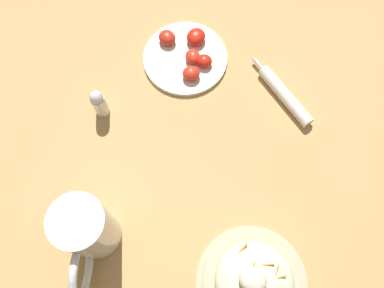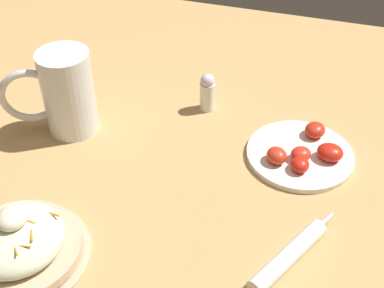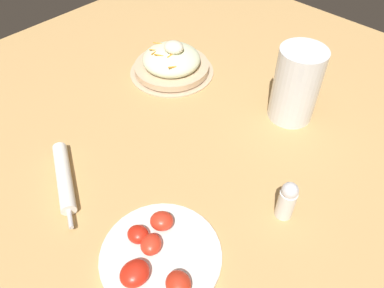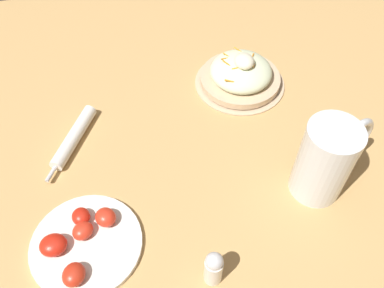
{
  "view_description": "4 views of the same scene",
  "coord_description": "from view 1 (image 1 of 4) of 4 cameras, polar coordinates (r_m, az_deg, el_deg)",
  "views": [
    {
      "loc": [
        -0.14,
        0.2,
        0.82
      ],
      "look_at": [
        0.0,
        -0.04,
        0.06
      ],
      "focal_mm": 37.23,
      "sensor_mm": 36.0,
      "label": 1
    },
    {
      "loc": [
        -0.65,
        -0.27,
        0.66
      ],
      "look_at": [
        0.02,
        -0.07,
        0.08
      ],
      "focal_mm": 49.6,
      "sensor_mm": 36.0,
      "label": 2
    },
    {
      "loc": [
        0.36,
        -0.42,
        0.57
      ],
      "look_at": [
        0.02,
        -0.06,
        0.06
      ],
      "focal_mm": 34.68,
      "sensor_mm": 36.0,
      "label": 3
    },
    {
      "loc": [
        0.47,
        -0.11,
        0.68
      ],
      "look_at": [
        0.0,
        -0.03,
        0.09
      ],
      "focal_mm": 37.94,
      "sensor_mm": 36.0,
      "label": 4
    }
  ],
  "objects": [
    {
      "name": "beer_mug",
      "position": [
        0.78,
        -14.67,
        -12.01
      ],
      "size": [
        0.11,
        0.17,
        0.17
      ],
      "color": "white",
      "rests_on": "ground_plane"
    },
    {
      "name": "ground_plane",
      "position": [
        0.86,
        -1.37,
        -3.68
      ],
      "size": [
        1.43,
        1.43,
        0.0
      ],
      "primitive_type": "plane",
      "color": "tan"
    },
    {
      "name": "salt_shaker",
      "position": [
        0.89,
        -13.17,
        5.74
      ],
      "size": [
        0.03,
        0.03,
        0.08
      ],
      "color": "white",
      "rests_on": "ground_plane"
    },
    {
      "name": "tomato_plate",
      "position": [
        0.97,
        -0.78,
        12.52
      ],
      "size": [
        0.2,
        0.2,
        0.04
      ],
      "color": "white",
      "rests_on": "ground_plane"
    },
    {
      "name": "napkin_roll",
      "position": [
        0.94,
        13.15,
        6.8
      ],
      "size": [
        0.19,
        0.11,
        0.03
      ],
      "color": "white",
      "rests_on": "ground_plane"
    },
    {
      "name": "salad_plate",
      "position": [
        0.8,
        8.81,
        -18.92
      ],
      "size": [
        0.22,
        0.22,
        0.09
      ],
      "color": "#D1B28E",
      "rests_on": "ground_plane"
    }
  ]
}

